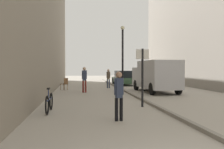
% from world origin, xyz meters
% --- Properties ---
extents(ground_plane, '(80.00, 80.00, 0.00)m').
position_xyz_m(ground_plane, '(0.00, 12.00, 0.00)').
color(ground_plane, '#A8A093').
extents(kerb_strip, '(0.16, 40.00, 0.12)m').
position_xyz_m(kerb_strip, '(1.58, 12.00, 0.06)').
color(kerb_strip, gray).
rests_on(kerb_strip, ground_plane).
extents(pedestrian_main_foreground, '(0.32, 0.22, 1.63)m').
position_xyz_m(pedestrian_main_foreground, '(0.75, 18.31, 0.94)').
color(pedestrian_main_foreground, '#2D3851').
rests_on(pedestrian_main_foreground, ground_plane).
extents(pedestrian_mid_block, '(0.32, 0.21, 1.63)m').
position_xyz_m(pedestrian_mid_block, '(-0.49, 5.19, 0.94)').
color(pedestrian_mid_block, black).
rests_on(pedestrian_mid_block, ground_plane).
extents(pedestrian_far_crossing, '(0.35, 0.24, 1.80)m').
position_xyz_m(pedestrian_far_crossing, '(-1.39, 14.79, 1.04)').
color(pedestrian_far_crossing, maroon).
rests_on(pedestrian_far_crossing, ground_plane).
extents(delivery_van, '(2.23, 5.35, 2.25)m').
position_xyz_m(delivery_van, '(3.68, 14.35, 1.21)').
color(delivery_van, '#B7B7BC').
rests_on(delivery_van, ground_plane).
extents(parked_car, '(2.01, 4.28, 1.45)m').
position_xyz_m(parked_car, '(2.82, 22.15, 0.71)').
color(parked_car, '#335138').
rests_on(parked_car, ground_plane).
extents(street_sign_post, '(0.60, 0.10, 2.60)m').
position_xyz_m(street_sign_post, '(1.03, 7.94, 1.55)').
color(street_sign_post, black).
rests_on(street_sign_post, ground_plane).
extents(lamp_post, '(0.28, 0.28, 4.76)m').
position_xyz_m(lamp_post, '(1.36, 14.81, 2.72)').
color(lamp_post, black).
rests_on(lamp_post, ground_plane).
extents(bicycle_leaning, '(0.12, 1.77, 0.98)m').
position_xyz_m(bicycle_leaning, '(-2.94, 7.12, 0.38)').
color(bicycle_leaning, black).
rests_on(bicycle_leaning, ground_plane).
extents(cafe_chair_near_window, '(0.62, 0.62, 0.94)m').
position_xyz_m(cafe_chair_near_window, '(-2.86, 16.94, 0.55)').
color(cafe_chair_near_window, brown).
rests_on(cafe_chair_near_window, ground_plane).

